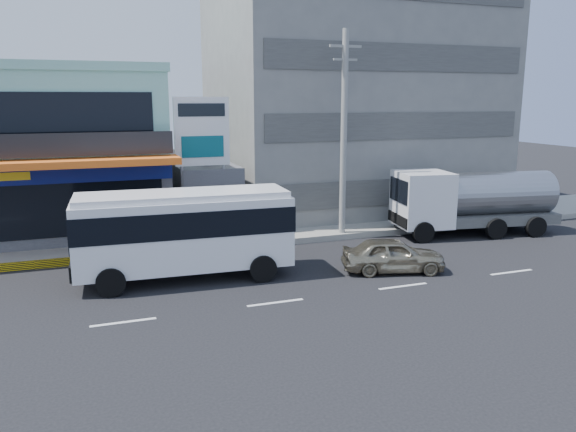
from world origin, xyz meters
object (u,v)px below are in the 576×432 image
object	(u,v)px
minibus	(184,228)
motorcycle_rider	(128,250)
satellite_dish	(206,164)
shop_building	(38,155)
sedan	(393,255)
utility_pole_near	(344,134)
concrete_building	(350,95)
billboard	(202,139)
tanker_truck	(469,200)

from	to	relation	value
minibus	motorcycle_rider	size ratio (longest dim) A/B	3.57
satellite_dish	shop_building	bearing A→B (deg)	159.79
sedan	utility_pole_near	bearing A→B (deg)	12.04
shop_building	minibus	xyz separation A→B (m)	(5.59, -10.25, -1.98)
utility_pole_near	sedan	bearing A→B (deg)	-94.35
satellite_dish	motorcycle_rider	world-z (taller)	satellite_dish
concrete_building	utility_pole_near	distance (m)	8.79
satellite_dish	utility_pole_near	xyz separation A→B (m)	(6.00, -3.60, 1.57)
concrete_building	satellite_dish	xyz separation A→B (m)	(-10.00, -4.00, -3.42)
motorcycle_rider	utility_pole_near	bearing A→B (deg)	8.53
billboard	sedan	distance (m)	10.52
utility_pole_near	minibus	bearing A→B (deg)	-156.22
billboard	motorcycle_rider	bearing A→B (deg)	-139.04
concrete_building	sedan	xyz separation A→B (m)	(-4.43, -13.27, -6.31)
shop_building	satellite_dish	xyz separation A→B (m)	(8.00, -2.95, -0.42)
minibus	motorcycle_rider	distance (m)	3.17
shop_building	minibus	distance (m)	11.84
billboard	utility_pole_near	world-z (taller)	utility_pole_near
concrete_building	motorcycle_rider	bearing A→B (deg)	-147.49
concrete_building	tanker_truck	xyz separation A→B (m)	(2.42, -9.03, -5.24)
sedan	tanker_truck	xyz separation A→B (m)	(6.85, 4.24, 1.07)
satellite_dish	billboard	distance (m)	2.31
utility_pole_near	tanker_truck	distance (m)	7.40
shop_building	utility_pole_near	size ratio (longest dim) A/B	1.24
sedan	concrete_building	bearing A→B (deg)	-2.07
billboard	concrete_building	bearing A→B (deg)	28.92
billboard	satellite_dish	bearing A→B (deg)	74.48
minibus	tanker_truck	bearing A→B (deg)	8.72
billboard	minibus	xyz separation A→B (m)	(-1.91, -5.50, -2.91)
satellite_dish	utility_pole_near	bearing A→B (deg)	-30.96
sedan	shop_building	bearing A→B (deg)	64.40
satellite_dish	minibus	world-z (taller)	satellite_dish
concrete_building	sedan	bearing A→B (deg)	-108.46
shop_building	sedan	world-z (taller)	shop_building
satellite_dish	concrete_building	bearing A→B (deg)	21.80
concrete_building	tanker_truck	distance (m)	10.72
shop_building	concrete_building	size ratio (longest dim) A/B	0.77
satellite_dish	sedan	bearing A→B (deg)	-59.01
utility_pole_near	sedan	world-z (taller)	utility_pole_near
shop_building	tanker_truck	xyz separation A→B (m)	(20.42, -7.98, -2.24)
concrete_building	satellite_dish	size ratio (longest dim) A/B	10.67
billboard	utility_pole_near	distance (m)	6.75
billboard	minibus	world-z (taller)	billboard
minibus	sedan	bearing A→B (deg)	-13.85
utility_pole_near	motorcycle_rider	size ratio (longest dim) A/B	4.35
satellite_dish	tanker_truck	xyz separation A→B (m)	(12.42, -5.03, -1.82)
shop_building	tanker_truck	size ratio (longest dim) A/B	1.44
shop_building	concrete_building	world-z (taller)	concrete_building
shop_building	minibus	bearing A→B (deg)	-61.37
shop_building	utility_pole_near	world-z (taller)	utility_pole_near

